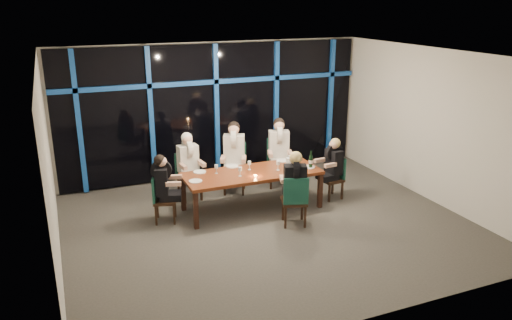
# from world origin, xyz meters

# --- Properties ---
(room) EXTENTS (7.04, 7.00, 3.02)m
(room) POSITION_xyz_m (0.00, 0.00, 2.02)
(room) COLOR #4E4A45
(room) RESTS_ON ground
(window_wall) EXTENTS (6.86, 0.43, 2.94)m
(window_wall) POSITION_xyz_m (0.01, 2.93, 1.55)
(window_wall) COLOR black
(window_wall) RESTS_ON ground
(dining_table) EXTENTS (2.60, 1.00, 0.75)m
(dining_table) POSITION_xyz_m (0.00, 0.80, 0.68)
(dining_table) COLOR brown
(dining_table) RESTS_ON ground
(chair_far_left) EXTENTS (0.48, 0.48, 0.94)m
(chair_far_left) POSITION_xyz_m (-0.99, 1.81, 0.53)
(chair_far_left) COLOR black
(chair_far_left) RESTS_ON ground
(chair_far_mid) EXTENTS (0.63, 0.63, 1.03)m
(chair_far_mid) POSITION_xyz_m (0.03, 1.84, 0.57)
(chair_far_mid) COLOR black
(chair_far_mid) RESTS_ON ground
(chair_far_right) EXTENTS (0.59, 0.59, 1.02)m
(chair_far_right) POSITION_xyz_m (1.03, 1.82, 0.57)
(chair_far_right) COLOR black
(chair_far_right) RESTS_ON ground
(chair_end_left) EXTENTS (0.50, 0.50, 0.87)m
(chair_end_left) POSITION_xyz_m (-1.74, 0.90, 0.48)
(chair_end_left) COLOR black
(chair_end_left) RESTS_ON ground
(chair_end_right) EXTENTS (0.44, 0.44, 0.86)m
(chair_end_right) POSITION_xyz_m (1.76, 0.70, 0.48)
(chair_end_right) COLOR black
(chair_end_right) RESTS_ON ground
(chair_near_mid) EXTENTS (0.55, 0.55, 0.94)m
(chair_near_mid) POSITION_xyz_m (0.41, -0.20, 0.53)
(chair_near_mid) COLOR black
(chair_near_mid) RESTS_ON ground
(diner_far_left) EXTENTS (0.50, 0.61, 0.92)m
(diner_far_left) POSITION_xyz_m (-0.98, 1.73, 0.90)
(diner_far_left) COLOR silver
(diner_far_left) RESTS_ON ground
(diner_far_mid) EXTENTS (0.64, 0.70, 1.00)m
(diner_far_mid) POSITION_xyz_m (-0.01, 1.76, 0.98)
(diner_far_mid) COLOR silver
(diner_far_mid) RESTS_ON ground
(diner_far_right) EXTENTS (0.60, 0.69, 0.99)m
(diner_far_right) POSITION_xyz_m (1.00, 1.74, 0.97)
(diner_far_right) COLOR silver
(diner_far_right) RESTS_ON ground
(diner_end_left) EXTENTS (0.59, 0.51, 0.85)m
(diner_end_left) POSITION_xyz_m (-1.67, 0.88, 0.83)
(diner_end_left) COLOR black
(diner_end_left) RESTS_ON ground
(diner_end_right) EXTENTS (0.55, 0.45, 0.83)m
(diner_end_right) POSITION_xyz_m (1.69, 0.69, 0.82)
(diner_end_right) COLOR black
(diner_end_right) RESTS_ON ground
(diner_near_mid) EXTENTS (0.56, 0.64, 0.92)m
(diner_near_mid) POSITION_xyz_m (0.44, -0.12, 0.90)
(diner_near_mid) COLOR black
(diner_near_mid) RESTS_ON ground
(plate_far_left) EXTENTS (0.24, 0.24, 0.01)m
(plate_far_left) POSITION_xyz_m (-0.92, 1.17, 0.76)
(plate_far_left) COLOR white
(plate_far_left) RESTS_ON dining_table
(plate_far_mid) EXTENTS (0.24, 0.24, 0.01)m
(plate_far_mid) POSITION_xyz_m (-0.24, 1.25, 0.76)
(plate_far_mid) COLOR white
(plate_far_mid) RESTS_ON dining_table
(plate_far_right) EXTENTS (0.24, 0.24, 0.01)m
(plate_far_right) POSITION_xyz_m (0.83, 1.20, 0.76)
(plate_far_right) COLOR white
(plate_far_right) RESTS_ON dining_table
(plate_end_left) EXTENTS (0.24, 0.24, 0.01)m
(plate_end_left) POSITION_xyz_m (-1.13, 0.72, 0.76)
(plate_end_left) COLOR white
(plate_end_left) RESTS_ON dining_table
(plate_end_right) EXTENTS (0.24, 0.24, 0.01)m
(plate_end_right) POSITION_xyz_m (1.13, 0.63, 0.76)
(plate_end_right) COLOR white
(plate_end_right) RESTS_ON dining_table
(plate_near_mid) EXTENTS (0.24, 0.24, 0.01)m
(plate_near_mid) POSITION_xyz_m (0.62, 0.41, 0.76)
(plate_near_mid) COLOR white
(plate_near_mid) RESTS_ON dining_table
(wine_bottle) EXTENTS (0.08, 0.08, 0.34)m
(wine_bottle) POSITION_xyz_m (1.14, 0.60, 0.88)
(wine_bottle) COLOR black
(wine_bottle) RESTS_ON dining_table
(water_pitcher) EXTENTS (0.14, 0.12, 0.22)m
(water_pitcher) POSITION_xyz_m (0.74, 0.72, 0.86)
(water_pitcher) COLOR silver
(water_pitcher) RESTS_ON dining_table
(tea_light) EXTENTS (0.05, 0.05, 0.03)m
(tea_light) POSITION_xyz_m (-0.03, 0.55, 0.76)
(tea_light) COLOR #FFA44C
(tea_light) RESTS_ON dining_table
(wine_glass_a) EXTENTS (0.07, 0.07, 0.18)m
(wine_glass_a) POSITION_xyz_m (-0.29, 0.68, 0.88)
(wine_glass_a) COLOR silver
(wine_glass_a) RESTS_ON dining_table
(wine_glass_b) EXTENTS (0.07, 0.07, 0.17)m
(wine_glass_b) POSITION_xyz_m (0.01, 0.95, 0.88)
(wine_glass_b) COLOR silver
(wine_glass_b) RESTS_ON dining_table
(wine_glass_c) EXTENTS (0.07, 0.07, 0.18)m
(wine_glass_c) POSITION_xyz_m (0.50, 0.71, 0.88)
(wine_glass_c) COLOR silver
(wine_glass_c) RESTS_ON dining_table
(wine_glass_d) EXTENTS (0.07, 0.07, 0.17)m
(wine_glass_d) POSITION_xyz_m (-0.65, 0.99, 0.87)
(wine_glass_d) COLOR white
(wine_glass_d) RESTS_ON dining_table
(wine_glass_e) EXTENTS (0.07, 0.07, 0.17)m
(wine_glass_e) POSITION_xyz_m (0.88, 0.98, 0.88)
(wine_glass_e) COLOR silver
(wine_glass_e) RESTS_ON dining_table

